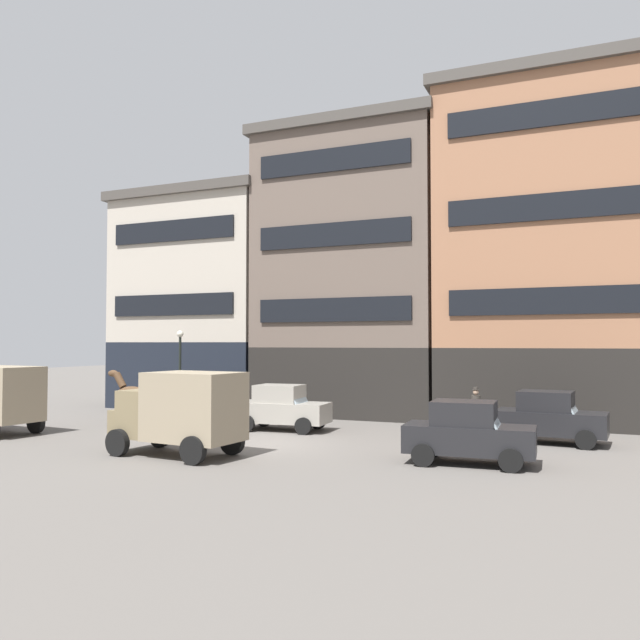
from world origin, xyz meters
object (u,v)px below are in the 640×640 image
sedan_dark (282,408)px  sedan_light (468,433)px  cargo_wagon (186,399)px  streetlamp_curbside (180,361)px  draft_horse (130,394)px  sedan_parked_curb (549,417)px  fire_hydrant_curbside (128,405)px  delivery_truck_near (180,410)px  pedestrian_officer (476,408)px

sedan_dark → sedan_light: bearing=-27.5°
cargo_wagon → streetlamp_curbside: streetlamp_curbside is taller
draft_horse → streetlamp_curbside: streetlamp_curbside is taller
sedan_parked_curb → fire_hydrant_curbside: bearing=174.5°
cargo_wagon → sedan_dark: (4.41, 0.32, -0.23)m
delivery_truck_near → streetlamp_curbside: 10.85m
sedan_dark → sedan_parked_curb: bearing=3.9°
draft_horse → pedestrian_officer: (14.70, 2.62, -0.29)m
sedan_light → fire_hydrant_curbside: sedan_light is taller
delivery_truck_near → sedan_dark: (0.39, 6.41, -0.51)m
sedan_parked_curb → fire_hydrant_curbside: size_ratio=4.59×
draft_horse → delivery_truck_near: delivery_truck_near is taller
draft_horse → sedan_light: (15.52, -3.93, -0.36)m
sedan_light → pedestrian_officer: size_ratio=2.10×
draft_horse → fire_hydrant_curbside: size_ratio=2.83×
sedan_parked_curb → pedestrian_officer: (-2.80, 1.62, 0.07)m
pedestrian_officer → fire_hydrant_curbside: 17.27m
streetlamp_curbside → sedan_dark: bearing=-19.6°
pedestrian_officer → streetlamp_curbside: size_ratio=0.44×
sedan_light → sedan_parked_curb: (1.98, 4.93, 0.00)m
sedan_dark → pedestrian_officer: sedan_dark is taller
delivery_truck_near → streetlamp_curbside: size_ratio=1.09×
cargo_wagon → fire_hydrant_curbside: bearing=152.1°
draft_horse → fire_hydrant_curbside: 3.97m
sedan_dark → draft_horse: bearing=-177.5°
draft_horse → delivery_truck_near: (6.97, -6.10, 0.15)m
draft_horse → pedestrian_officer: draft_horse is taller
cargo_wagon → pedestrian_officer: bearing=12.6°
cargo_wagon → sedan_dark: bearing=4.2°
sedan_light → sedan_parked_curb: bearing=68.1°
fire_hydrant_curbside → pedestrian_officer: bearing=-1.0°
sedan_parked_curb → streetlamp_curbside: (-16.77, 1.68, 1.76)m
delivery_truck_near → draft_horse: bearing=138.8°
fire_hydrant_curbside → sedan_dark: bearing=-14.7°
streetlamp_curbside → fire_hydrant_curbside: streetlamp_curbside is taller
sedan_dark → streetlamp_curbside: 7.27m
cargo_wagon → pedestrian_officer: cargo_wagon is taller
cargo_wagon → pedestrian_officer: (11.75, 2.62, -0.17)m
cargo_wagon → draft_horse: 2.95m
fire_hydrant_curbside → sedan_parked_curb: bearing=-5.5°
cargo_wagon → draft_horse: (-2.95, 0.00, 0.12)m
draft_horse → sedan_dark: (7.36, 0.32, -0.36)m
sedan_parked_curb → streetlamp_curbside: bearing=174.3°
sedan_parked_curb → pedestrian_officer: 3.23m
delivery_truck_near → sedan_light: bearing=14.2°
sedan_light → sedan_parked_curb: size_ratio=0.99×
delivery_truck_near → sedan_light: size_ratio=1.19×
draft_horse → fire_hydrant_curbside: (-2.56, 2.92, -0.84)m
cargo_wagon → sedan_dark: 4.43m
cargo_wagon → draft_horse: size_ratio=1.26×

